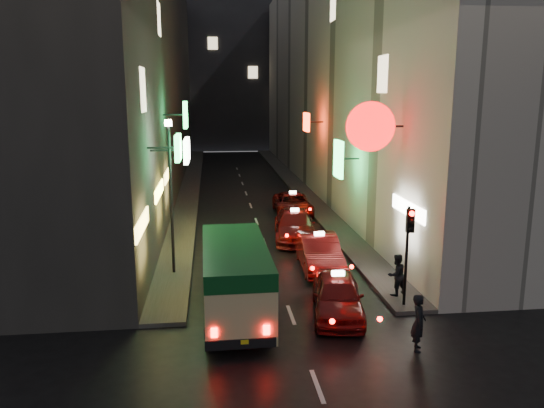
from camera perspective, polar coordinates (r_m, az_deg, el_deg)
name	(u,v)px	position (r m, az deg, el deg)	size (l,w,h in m)	color
building_left	(137,71)	(42.51, -14.36, 13.64)	(7.55, 52.00, 18.00)	#383533
building_right	(343,72)	(43.47, 7.69, 13.85)	(8.30, 52.00, 18.00)	beige
building_far	(228,66)	(74.27, -4.78, 14.57)	(30.00, 10.00, 22.00)	#303035
sidewalk_left	(190,187)	(42.80, -8.77, 1.85)	(1.50, 52.00, 0.15)	#484643
sidewalk_right	(296,185)	(43.31, 2.55, 2.10)	(1.50, 52.00, 0.15)	#484643
minibus	(235,273)	(17.60, -3.99, -7.37)	(2.14, 5.90, 2.53)	beige
taxi_near	(338,292)	(18.21, 7.06, -9.40)	(2.92, 5.38, 1.79)	#610F0F
taxi_second	(319,250)	(22.70, 5.09, -4.91)	(2.41, 5.48, 1.89)	#610F0F
taxi_third	(295,223)	(27.20, 2.45, -2.07)	(2.75, 5.56, 1.87)	#610F0F
taxi_far	(293,202)	(32.78, 2.24, 0.18)	(2.08, 4.86, 1.70)	#610F0F
pedestrian_crossing	(419,319)	(16.27, 15.51, -11.82)	(0.64, 0.41, 1.94)	black
pedestrian_sidewalk	(397,272)	(19.88, 13.25, -7.14)	(0.66, 0.41, 1.75)	black
traffic_light	(409,235)	(18.47, 14.52, -3.27)	(0.26, 0.43, 3.50)	black
lamp_post	(171,187)	(21.51, -10.84, 1.84)	(0.28, 0.28, 6.22)	black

